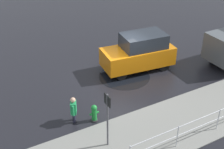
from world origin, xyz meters
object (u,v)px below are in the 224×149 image
Objects in this scene: pedestrian at (74,108)px; sign_post at (107,113)px; moving_hatchback at (139,52)px; fire_hydrant at (94,113)px.

sign_post reaches higher than pedestrian.
fire_hydrant is (4.22, 2.93, -0.63)m from moving_hatchback.
sign_post is (0.23, 1.63, 1.18)m from fire_hydrant.
fire_hydrant is at bearing 153.58° from pedestrian.
pedestrian is at bearing -74.77° from sign_post.
sign_post is at bearing 105.23° from pedestrian.
sign_post is at bearing 82.02° from fire_hydrant.
pedestrian reaches higher than fire_hydrant.
moving_hatchback is at bearing -145.25° from fire_hydrant.
sign_post is (-0.55, 2.02, 0.90)m from pedestrian.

